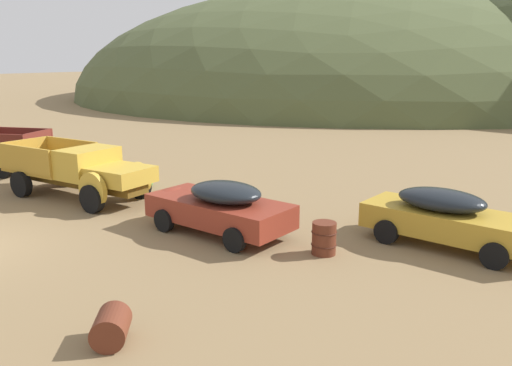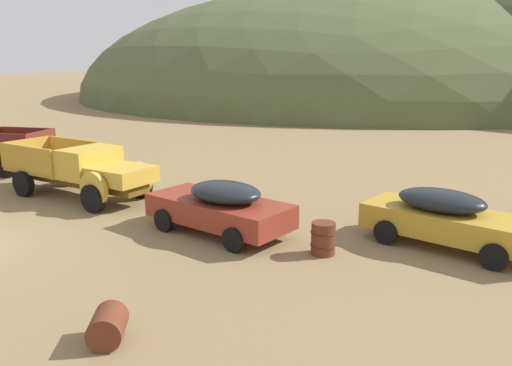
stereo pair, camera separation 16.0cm
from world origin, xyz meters
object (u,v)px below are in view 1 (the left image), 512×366
(truck_faded_yellow, at_px, (86,172))
(oil_drum_spare, at_px, (324,238))
(oil_drum_tipped, at_px, (111,327))
(car_rust_red, at_px, (216,205))
(car_mustard, at_px, (455,219))

(truck_faded_yellow, distance_m, oil_drum_spare, 9.67)
(oil_drum_tipped, bearing_deg, oil_drum_spare, 75.28)
(car_rust_red, distance_m, car_mustard, 6.66)
(car_rust_red, relative_size, car_mustard, 0.96)
(oil_drum_tipped, bearing_deg, car_rust_red, 107.27)
(car_rust_red, distance_m, oil_drum_tipped, 6.35)
(car_rust_red, height_order, car_mustard, same)
(car_rust_red, bearing_deg, oil_drum_spare, -173.04)
(car_mustard, bearing_deg, car_rust_red, -152.09)
(truck_faded_yellow, xyz_separation_m, car_mustard, (12.48, 1.44, -0.20))
(car_rust_red, height_order, oil_drum_tipped, car_rust_red)
(oil_drum_tipped, relative_size, oil_drum_spare, 1.20)
(car_mustard, bearing_deg, oil_drum_tipped, -109.25)
(truck_faded_yellow, xyz_separation_m, oil_drum_spare, (9.63, -0.75, -0.59))
(car_mustard, height_order, oil_drum_tipped, car_mustard)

